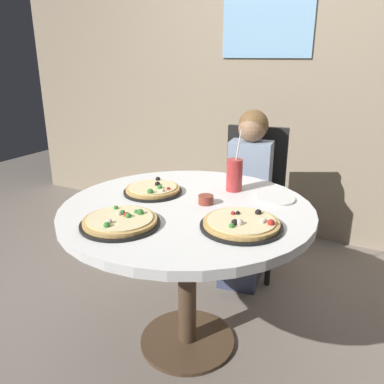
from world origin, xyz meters
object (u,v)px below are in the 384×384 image
diner_child (246,207)px  soda_cup (234,175)px  dining_table (187,227)px  sauce_bowl (206,200)px  plate_small (276,199)px  pizza_cheese (242,224)px  chair_wooden (252,191)px  pizza_pepperoni (120,221)px  pizza_veggie (153,190)px

diner_child → soda_cup: 0.58m
dining_table → diner_child: size_ratio=1.05×
diner_child → sauce_bowl: size_ratio=15.46×
diner_child → plate_small: diner_child is taller
pizza_cheese → soda_cup: bearing=116.1°
plate_small → dining_table: bearing=-141.4°
chair_wooden → pizza_cheese: size_ratio=2.90×
pizza_pepperoni → diner_child: bearing=82.5°
dining_table → pizza_pepperoni: (-0.13, -0.31, 0.12)m
pizza_cheese → soda_cup: size_ratio=1.06×
dining_table → pizza_pepperoni: 0.36m
sauce_bowl → pizza_cheese: bearing=-35.4°
chair_wooden → plate_small: size_ratio=5.28×
pizza_cheese → soda_cup: soda_cup is taller
pizza_pepperoni → sauce_bowl: size_ratio=4.58×
sauce_bowl → plate_small: bearing=37.1°
chair_wooden → pizza_cheese: 1.12m
dining_table → diner_child: diner_child is taller
soda_cup → pizza_veggie: bearing=-146.5°
pizza_cheese → sauce_bowl: 0.29m
chair_wooden → plate_small: bearing=-62.9°
dining_table → chair_wooden: 0.94m
pizza_veggie → pizza_pepperoni: 0.40m
pizza_cheese → pizza_pepperoni: (-0.44, -0.21, -0.00)m
pizza_cheese → pizza_pepperoni: bearing=-154.7°
dining_table → pizza_veggie: pizza_veggie is taller
pizza_pepperoni → sauce_bowl: pizza_pepperoni is taller
dining_table → plate_small: size_ratio=6.33×
plate_small → pizza_cheese: bearing=-94.0°
chair_wooden → sauce_bowl: bearing=-84.9°
soda_cup → sauce_bowl: bearing=-99.8°
pizza_pepperoni → plate_small: size_ratio=1.78×
chair_wooden → soda_cup: soda_cup is taller
pizza_cheese → pizza_pepperoni: 0.48m
diner_child → soda_cup: diner_child is taller
dining_table → plate_small: bearing=38.6°
dining_table → pizza_veggie: (-0.23, 0.07, 0.12)m
pizza_pepperoni → pizza_veggie: bearing=104.6°
dining_table → diner_child: (0.01, 0.76, -0.16)m
pizza_cheese → chair_wooden: bearing=106.9°
pizza_veggie → pizza_pepperoni: (0.10, -0.39, 0.00)m
pizza_veggie → plate_small: (0.56, 0.19, -0.01)m
pizza_pepperoni → sauce_bowl: 0.42m
chair_wooden → plate_small: chair_wooden is taller
soda_cup → chair_wooden: bearing=100.6°
pizza_pepperoni → soda_cup: 0.66m
sauce_bowl → pizza_pepperoni: bearing=-117.4°
dining_table → plate_small: plate_small is taller
chair_wooden → pizza_cheese: bearing=-73.1°
pizza_cheese → dining_table: bearing=160.5°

